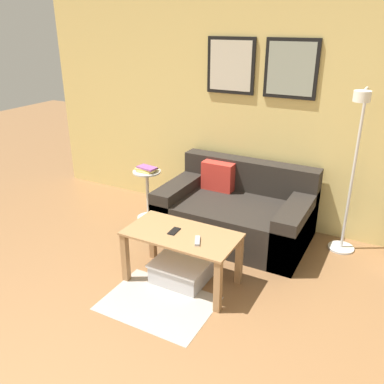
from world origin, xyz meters
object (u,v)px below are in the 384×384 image
(cell_phone, at_px, (174,231))
(remote_control, at_px, (197,241))
(storage_bin, at_px, (181,270))
(coffee_table, at_px, (182,243))
(floor_lamp, at_px, (353,168))
(side_table, at_px, (148,190))
(couch, at_px, (236,212))
(book_stack, at_px, (147,169))

(cell_phone, bearing_deg, remote_control, -16.24)
(storage_bin, distance_m, cell_phone, 0.40)
(coffee_table, xyz_separation_m, storage_bin, (-0.02, 0.02, -0.30))
(coffee_table, distance_m, floor_lamp, 1.73)
(floor_lamp, xyz_separation_m, cell_phone, (-1.25, -1.16, -0.43))
(side_table, distance_m, cell_phone, 1.31)
(cell_phone, bearing_deg, side_table, 131.62)
(couch, relative_size, book_stack, 5.96)
(side_table, relative_size, book_stack, 2.30)
(floor_lamp, distance_m, side_table, 2.25)
(book_stack, bearing_deg, coffee_table, -43.30)
(coffee_table, bearing_deg, couch, 85.27)
(side_table, bearing_deg, coffee_table, -43.22)
(storage_bin, relative_size, book_stack, 1.88)
(floor_lamp, bearing_deg, coffee_table, -135.44)
(side_table, bearing_deg, book_stack, -6.21)
(storage_bin, bearing_deg, side_table, 136.95)
(couch, height_order, coffee_table, couch)
(floor_lamp, bearing_deg, remote_control, -128.81)
(floor_lamp, distance_m, cell_phone, 1.76)
(storage_bin, distance_m, floor_lamp, 1.85)
(coffee_table, distance_m, storage_bin, 0.30)
(storage_bin, bearing_deg, couch, 84.14)
(book_stack, distance_m, remote_control, 1.54)
(coffee_table, height_order, storage_bin, coffee_table)
(coffee_table, bearing_deg, book_stack, 136.70)
(couch, bearing_deg, side_table, -174.13)
(coffee_table, xyz_separation_m, book_stack, (-0.98, 0.93, 0.23))
(floor_lamp, relative_size, book_stack, 6.36)
(couch, distance_m, coffee_table, 1.05)
(remote_control, bearing_deg, cell_phone, 141.25)
(side_table, bearing_deg, remote_control, -40.22)
(storage_bin, bearing_deg, cell_phone, -152.78)
(side_table, bearing_deg, cell_phone, -45.55)
(remote_control, xyz_separation_m, cell_phone, (-0.26, 0.06, -0.01))
(side_table, xyz_separation_m, book_stack, (0.00, -0.00, 0.27))
(remote_control, bearing_deg, floor_lamp, 25.85)
(storage_bin, height_order, book_stack, book_stack)
(couch, bearing_deg, book_stack, -174.10)
(couch, distance_m, cell_phone, 1.08)
(storage_bin, bearing_deg, book_stack, 136.87)
(coffee_table, distance_m, book_stack, 1.37)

